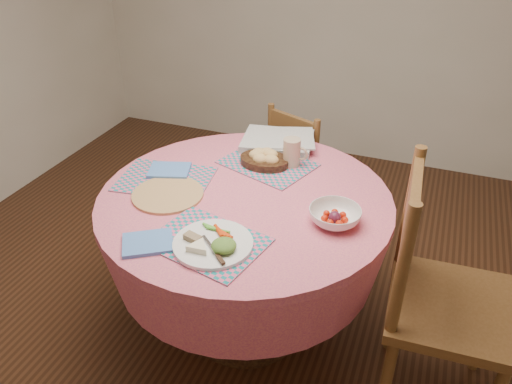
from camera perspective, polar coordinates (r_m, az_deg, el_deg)
ground at (r=2.57m, az=-1.08°, el=-14.72°), size 4.00×4.00×0.00m
dining_table at (r=2.20m, az=-1.22°, el=-4.72°), size 1.24×1.24×0.75m
chair_right at (r=2.04m, az=19.98°, el=-10.92°), size 0.49×0.51×1.05m
chair_back at (r=2.94m, az=5.48°, el=2.57°), size 0.50×0.49×0.84m
placemat_front at (r=1.84m, az=-5.56°, el=-5.70°), size 0.46×0.38×0.01m
placemat_left at (r=2.24m, az=-10.32°, el=1.48°), size 0.44×0.35×0.01m
placemat_back at (r=2.33m, az=1.34°, el=3.26°), size 0.48×0.41×0.01m
wicker_trivet at (r=2.12m, az=-10.05°, el=-0.27°), size 0.30×0.30×0.01m
napkin_near at (r=1.86m, az=-12.26°, el=-5.71°), size 0.23×0.22×0.01m
napkin_far at (r=2.29m, az=-9.87°, el=2.46°), size 0.21×0.19×0.01m
dinner_plate at (r=1.80m, az=-4.83°, el=-5.84°), size 0.29×0.29×0.05m
bread_bowl at (r=2.31m, az=0.95°, el=3.91°), size 0.23×0.23×0.08m
latte_mug at (r=2.29m, az=4.17°, el=4.55°), size 0.12×0.08×0.13m
fruit_bowl at (r=1.94m, az=9.00°, el=-2.76°), size 0.24×0.24×0.06m
newspaper_stack at (r=2.50m, az=2.55°, el=5.90°), size 0.40×0.34×0.04m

